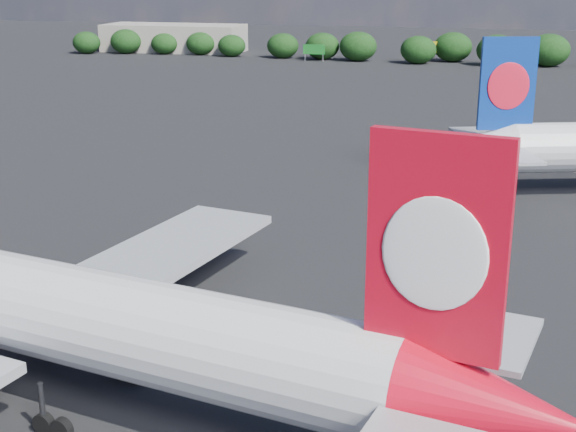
# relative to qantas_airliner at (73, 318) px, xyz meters

# --- Properties ---
(ground) EXTENTS (500.00, 500.00, 0.00)m
(ground) POSITION_rel_qantas_airliner_xyz_m (-6.91, 62.24, -5.51)
(ground) COLOR black
(ground) RESTS_ON ground
(qantas_airliner) EXTENTS (55.24, 52.79, 18.10)m
(qantas_airliner) POSITION_rel_qantas_airliner_xyz_m (0.00, 0.00, 0.00)
(qantas_airliner) COLOR silver
(qantas_airliner) RESTS_ON ground
(terminal_building) EXTENTS (42.00, 16.00, 8.00)m
(terminal_building) POSITION_rel_qantas_airliner_xyz_m (-71.91, 194.24, -1.51)
(terminal_building) COLOR gray
(terminal_building) RESTS_ON ground
(highway_sign) EXTENTS (6.00, 0.30, 4.50)m
(highway_sign) POSITION_rel_qantas_airliner_xyz_m (-24.91, 178.24, -2.39)
(highway_sign) COLOR #156B20
(highway_sign) RESTS_ON ground
(billboard_yellow) EXTENTS (5.00, 0.30, 5.50)m
(billboard_yellow) POSITION_rel_qantas_airliner_xyz_m (5.09, 184.24, -1.64)
(billboard_yellow) COLOR yellow
(billboard_yellow) RESTS_ON ground
(horizon_treeline) EXTENTS (203.27, 16.31, 9.04)m
(horizon_treeline) POSITION_rel_qantas_airliner_xyz_m (13.72, 182.45, -1.69)
(horizon_treeline) COLOR black
(horizon_treeline) RESTS_ON ground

